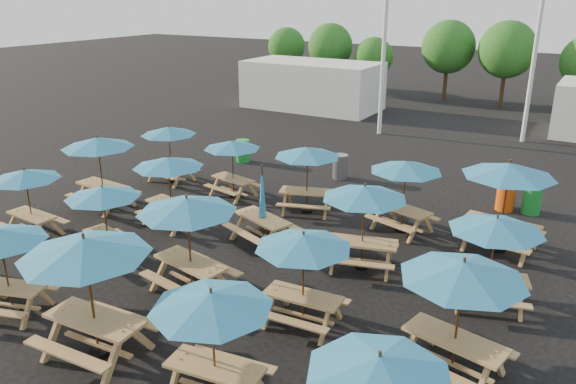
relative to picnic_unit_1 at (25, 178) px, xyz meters
The scene contains 33 objects.
ground 6.97m from the picnic_unit_1, 25.81° to the left, with size 120.00×120.00×0.00m, color black.
picnic_unit_1 is the anchor object (origin of this frame).
picnic_unit_2 2.71m from the picnic_unit_1, 90.01° to the left, with size 2.46×2.46×2.41m.
picnic_unit_3 5.88m from the picnic_unit_1, 88.81° to the left, with size 2.20×2.20×2.13m.
picnic_unit_4 4.41m from the picnic_unit_1, 42.21° to the right, with size 2.48×2.48×2.07m.
picnic_unit_5 3.03m from the picnic_unit_1, ahead, with size 2.36×2.36×2.05m.
picnic_unit_6 4.00m from the picnic_unit_1, 42.02° to the left, with size 2.41×2.41×2.20m.
picnic_unit_7 6.51m from the picnic_unit_1, 61.65° to the left, with size 2.30×2.30×2.03m.
picnic_unit_8 6.86m from the picnic_unit_1, 26.64° to the right, with size 2.58×2.58×2.57m.
picnic_unit_9 6.11m from the picnic_unit_1, ahead, with size 2.68×2.68×2.41m.
picnic_unit_10 6.82m from the picnic_unit_1, 26.66° to the left, with size 2.25×2.11×2.33m.
picnic_unit_11 8.30m from the picnic_unit_1, 43.63° to the left, with size 2.67×2.67×2.21m.
picnic_unit_12 9.40m from the picnic_unit_1, 18.23° to the right, with size 2.34×2.34×2.19m.
picnic_unit_13 9.07m from the picnic_unit_1, ahead, with size 2.18×2.18×2.14m.
picnic_unit_14 9.60m from the picnic_unit_1, 18.23° to the left, with size 2.68×2.68×2.27m.
picnic_unit_15 10.89m from the picnic_unit_1, 32.27° to the left, with size 2.65×2.65×2.22m.
picnic_unit_16 12.34m from the picnic_unit_1, 14.65° to the right, with size 2.56×2.56×2.18m.
picnic_unit_17 12.31m from the picnic_unit_1, ahead, with size 2.69×2.69×2.38m.
picnic_unit_18 12.63m from the picnic_unit_1, 12.65° to the left, with size 2.61×2.61×2.18m.
picnic_unit_19 13.36m from the picnic_unit_1, 26.14° to the left, with size 2.69×2.69×2.56m.
waste_bin_0 9.53m from the picnic_unit_1, 84.24° to the left, with size 0.58×0.58×0.93m, color #1A9030.
waste_bin_1 10.98m from the picnic_unit_1, 60.04° to the left, with size 0.58×0.58×0.93m, color gray.
waste_bin_2 14.88m from the picnic_unit_1, 38.97° to the left, with size 0.58×0.58×0.93m, color gray.
waste_bin_3 14.80m from the picnic_unit_1, 38.56° to the left, with size 0.58×0.58×0.93m, color #E94F0D.
waste_bin_4 15.49m from the picnic_unit_1, 37.01° to the left, with size 0.58×0.58×0.93m, color #1A9030.
mast_0 17.91m from the picnic_unit_1, 76.51° to the left, with size 0.20×0.20×12.00m, color silver.
mast_1 22.08m from the picnic_unit_1, 60.84° to the left, with size 0.20×0.20×12.00m, color silver.
event_tent_0 21.03m from the picnic_unit_1, 95.29° to the left, with size 8.00×4.00×2.80m, color silver.
tree_0 29.31m from the picnic_unit_1, 105.87° to the left, with size 2.80×2.80×4.24m.
tree_1 27.12m from the picnic_unit_1, 97.81° to the left, with size 3.11×3.11×4.72m.
tree_2 26.60m from the picnic_unit_1, 90.70° to the left, with size 2.59×2.59×3.93m.
tree_3 28.03m from the picnic_unit_1, 81.14° to the left, with size 3.36×3.36×5.09m.
tree_4 28.38m from the picnic_unit_1, 73.68° to the left, with size 3.41×3.41×5.17m.
Camera 1 is at (8.04, -12.18, 6.82)m, focal length 35.00 mm.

